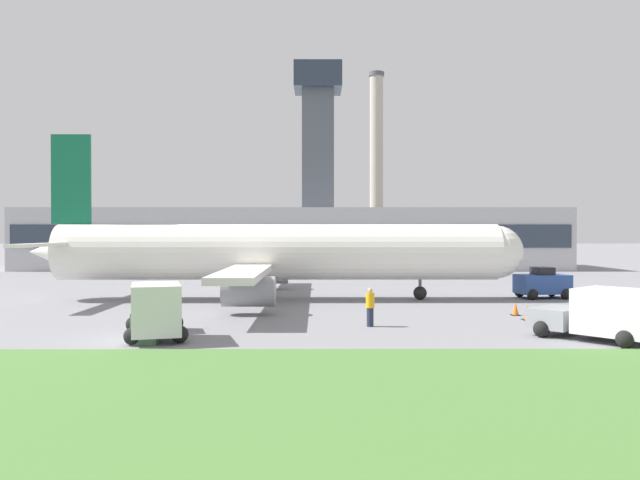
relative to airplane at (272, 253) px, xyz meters
name	(u,v)px	position (x,y,z in m)	size (l,w,h in m)	color
ground_plane	(274,299)	(0.09, 0.67, -3.03)	(400.00, 400.00, 0.00)	gray
terminal_building	(295,234)	(0.27, 36.32, 1.16)	(63.71, 14.82, 24.82)	#B2B2B7
smokestack_left	(326,172)	(4.55, 69.76, 12.03)	(3.30, 3.30, 29.87)	#B2A899
smokestack_right	(376,164)	(13.81, 73.33, 13.83)	(2.79, 2.79, 33.51)	#B2A899
airplane	(272,253)	(0.00, 0.00, 0.00)	(31.95, 26.28, 10.68)	white
pushback_tug	(542,284)	(17.91, 0.91, -2.11)	(3.53, 2.83, 2.07)	#2D4C93
baggage_truck	(156,312)	(-3.69, -14.75, -1.92)	(3.29, 5.00, 2.30)	white
fuel_truck	(604,315)	(14.51, -15.28, -1.98)	(4.96, 5.17, 2.11)	gray
ground_crew_person	(370,307)	(5.40, -11.47, -2.12)	(0.56, 0.56, 1.80)	#23283D
traffic_cone_near_nose	(515,309)	(13.40, -7.62, -2.71)	(0.47, 0.47, 0.69)	black
traffic_cone_wingtip	(528,313)	(13.45, -9.33, -2.69)	(0.53, 0.53, 0.74)	black
utility_cabinet	(145,329)	(-3.76, -16.09, -2.41)	(1.00, 0.60, 1.25)	#4C724C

